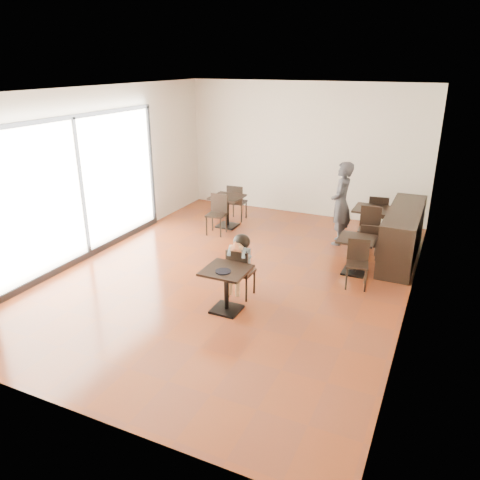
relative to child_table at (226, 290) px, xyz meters
The scene contains 23 objects.
floor 1.41m from the child_table, 110.09° to the left, with size 6.00×8.00×0.01m, color brown.
ceiling 3.16m from the child_table, 110.09° to the left, with size 6.00×8.00×0.01m, color silver.
wall_back 5.44m from the child_table, 95.06° to the left, with size 6.00×0.01×3.20m, color beige.
wall_front 3.03m from the child_table, 99.75° to the right, with size 6.00×0.01×3.20m, color beige.
wall_left 3.90m from the child_table, 159.75° to the left, with size 0.01×8.00×3.20m, color beige.
wall_right 3.10m from the child_table, 26.80° to the left, with size 0.01×8.00×3.20m, color beige.
storefront_window 3.68m from the child_table, 167.23° to the left, with size 0.04×4.50×2.60m, color white.
child_table is the anchor object (origin of this frame).
child_chair 0.55m from the child_table, 90.00° to the left, with size 0.38×0.38×0.85m, color black, non-canonical shape.
child 0.58m from the child_table, 90.00° to the left, with size 0.38×0.53×1.07m, color gray, non-canonical shape.
plate 0.37m from the child_table, 90.00° to the right, with size 0.24×0.24×0.01m, color black.
pizza_slice 0.68m from the child_table, 90.00° to the left, with size 0.25×0.19×0.06m, color tan, non-canonical shape.
adult_patron 3.73m from the child_table, 76.18° to the left, with size 0.63×0.42×1.74m, color #38373D.
cafe_table_mid 2.68m from the child_table, 55.67° to the left, with size 0.64×0.64×0.68m, color black, non-canonical shape.
cafe_table_left 3.94m from the child_table, 115.95° to the left, with size 0.69×0.69×0.73m, color black, non-canonical shape.
cafe_table_back 4.16m from the child_table, 69.26° to the left, with size 0.72×0.72×0.76m, color black, non-canonical shape.
chair_mid_a 3.22m from the child_table, 59.17° to the left, with size 0.37×0.37×0.82m, color black, non-canonical shape.
chair_mid_b 2.34m from the child_table, 45.24° to the left, with size 0.37×0.37×0.82m, color black, non-canonical shape.
chair_left_a 4.45m from the child_table, 112.84° to the left, with size 0.40×0.40×0.88m, color black, non-canonical shape.
chair_left_b 3.46m from the child_table, 119.94° to the left, with size 0.40×0.40×0.88m, color black, non-canonical shape.
chair_back_a 4.70m from the child_table, 70.95° to the left, with size 0.41×0.41×0.91m, color black, non-canonical shape.
chair_back_b 3.68m from the child_table, 65.34° to the left, with size 0.41×0.41×0.91m, color black, non-canonical shape.
service_counter 3.94m from the child_table, 56.36° to the left, with size 0.60×2.40×1.00m, color black.
Camera 1 is at (3.33, -7.01, 3.64)m, focal length 35.00 mm.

